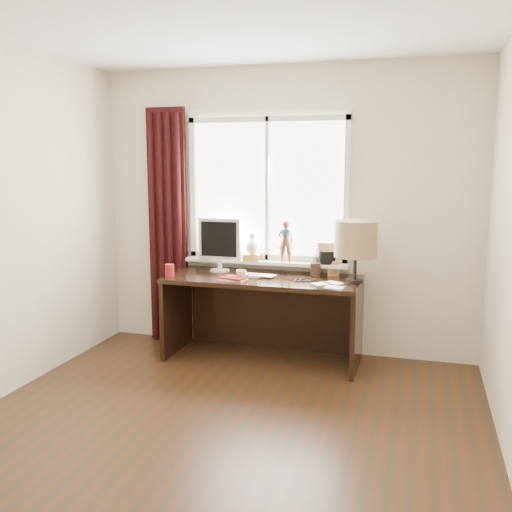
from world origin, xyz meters
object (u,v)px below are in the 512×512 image
(table_lamp, at_px, (356,240))
(laptop, at_px, (259,276))
(mug, at_px, (241,275))
(desk, at_px, (266,301))
(monitor, at_px, (220,241))
(red_cup, at_px, (170,270))

(table_lamp, bearing_deg, laptop, -179.97)
(laptop, distance_m, mug, 0.19)
(desk, bearing_deg, mug, -119.05)
(desk, xyz_separation_m, table_lamp, (0.80, -0.11, 0.61))
(laptop, relative_size, monitor, 0.61)
(desk, distance_m, monitor, 0.69)
(mug, relative_size, monitor, 0.18)
(mug, height_order, desk, mug)
(red_cup, bearing_deg, monitor, 44.68)
(red_cup, xyz_separation_m, desk, (0.80, 0.29, -0.30))
(mug, height_order, table_lamp, table_lamp)
(red_cup, xyz_separation_m, table_lamp, (1.60, 0.18, 0.31))
(monitor, bearing_deg, laptop, -21.14)
(laptop, distance_m, desk, 0.28)
(mug, distance_m, desk, 0.42)
(red_cup, distance_m, monitor, 0.54)
(desk, height_order, monitor, monitor)
(laptop, relative_size, desk, 0.17)
(laptop, bearing_deg, red_cup, -158.80)
(desk, xyz_separation_m, monitor, (-0.45, 0.06, 0.52))
(laptop, xyz_separation_m, red_cup, (-0.77, -0.18, 0.04))
(laptop, xyz_separation_m, desk, (0.03, 0.11, -0.26))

